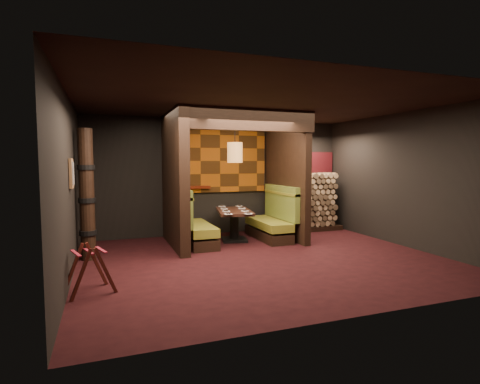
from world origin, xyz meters
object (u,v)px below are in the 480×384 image
(dining_table, at_px, (234,220))
(pendant_lamp, at_px, (235,153))
(booth_bench_left, at_px, (193,226))
(totem_column, at_px, (87,195))
(firewood_stack, at_px, (308,202))
(booth_bench_right, at_px, (272,222))
(luggage_rack, at_px, (89,267))

(dining_table, distance_m, pendant_lamp, 1.53)
(dining_table, height_order, pendant_lamp, pendant_lamp)
(booth_bench_left, relative_size, dining_table, 1.10)
(totem_column, xyz_separation_m, firewood_stack, (5.33, 1.25, -0.44))
(booth_bench_right, distance_m, pendant_lamp, 1.85)
(booth_bench_right, relative_size, totem_column, 0.67)
(booth_bench_right, height_order, firewood_stack, firewood_stack)
(booth_bench_left, bearing_deg, luggage_rack, -129.28)
(luggage_rack, bearing_deg, firewood_stack, 30.99)
(booth_bench_left, relative_size, totem_column, 0.67)
(booth_bench_right, bearing_deg, pendant_lamp, 178.81)
(luggage_rack, xyz_separation_m, totem_column, (-0.08, 1.91, 0.83))
(booth_bench_left, xyz_separation_m, luggage_rack, (-2.01, -2.46, -0.05))
(dining_table, bearing_deg, booth_bench_left, -175.95)
(booth_bench_right, xyz_separation_m, pendant_lamp, (-0.92, 0.02, 1.60))
(booth_bench_left, bearing_deg, booth_bench_right, 0.00)
(dining_table, relative_size, luggage_rack, 1.94)
(booth_bench_left, xyz_separation_m, booth_bench_right, (1.89, 0.00, 0.00))
(totem_column, bearing_deg, booth_bench_right, 7.86)
(booth_bench_right, bearing_deg, luggage_rack, -147.81)
(booth_bench_right, distance_m, totem_column, 4.10)
(luggage_rack, bearing_deg, booth_bench_left, 50.72)
(booth_bench_left, xyz_separation_m, firewood_stack, (3.25, 0.70, 0.35))
(booth_bench_left, bearing_deg, totem_column, -165.25)
(firewood_stack, bearing_deg, dining_table, -164.48)
(totem_column, bearing_deg, pendant_lamp, 10.52)
(luggage_rack, distance_m, totem_column, 2.08)
(pendant_lamp, height_order, luggage_rack, pendant_lamp)
(totem_column, bearing_deg, booth_bench_left, 14.75)
(luggage_rack, height_order, totem_column, totem_column)
(firewood_stack, bearing_deg, luggage_rack, -149.01)
(dining_table, relative_size, pendant_lamp, 1.36)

